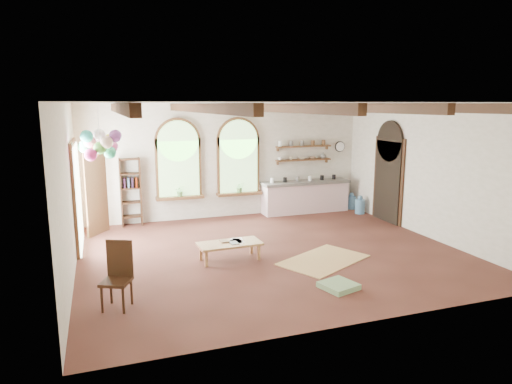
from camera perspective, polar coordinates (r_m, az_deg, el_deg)
name	(u,v)px	position (r m, az deg, el deg)	size (l,w,h in m)	color
floor	(272,252)	(10.03, 1.96, -7.52)	(8.00, 8.00, 0.00)	brown
ceiling_beams	(273,108)	(9.52, 2.08, 10.48)	(6.20, 6.80, 0.18)	#3C2413
window_left	(179,162)	(12.56, -9.66, 3.72)	(1.30, 0.28, 2.20)	brown
window_right	(238,160)	(12.95, -2.21, 4.08)	(1.30, 0.28, 2.20)	brown
left_doorway	(77,197)	(10.88, -21.48, -0.56)	(0.10, 1.90, 2.50)	brown
right_doorway	(388,182)	(12.90, 16.12, 1.24)	(0.10, 1.30, 2.40)	black
kitchen_counter	(305,196)	(13.64, 6.17, -0.55)	(2.68, 0.62, 0.94)	#F8D2D7
wall_shelf_lower	(303,160)	(13.63, 5.94, 4.02)	(1.70, 0.24, 0.04)	brown
wall_shelf_upper	(304,146)	(13.58, 5.98, 5.70)	(1.70, 0.24, 0.04)	brown
wall_clock	(340,147)	(14.22, 10.44, 5.61)	(0.32, 0.32, 0.04)	black
bookshelf	(131,192)	(12.43, -15.39, -0.01)	(0.53, 0.32, 1.80)	#3C2413
coffee_table	(230,245)	(9.46, -3.32, -6.59)	(1.33, 0.65, 0.37)	tan
side_chair	(117,289)	(7.65, -16.95, -11.55)	(0.56, 0.56, 1.07)	#3C2413
floor_mat	(323,260)	(9.62, 8.44, -8.40)	(1.83, 1.13, 0.02)	tan
floor_cushion	(339,286)	(8.27, 10.28, -11.45)	(0.56, 0.56, 0.10)	#799F6D
water_jug_a	(360,206)	(13.77, 12.87, -1.68)	(0.28, 0.28, 0.55)	#5287B0
water_jug_b	(351,202)	(14.32, 11.81, -1.21)	(0.27, 0.27, 0.51)	#5287B0
balloon_cluster	(100,144)	(10.09, -18.94, 5.66)	(0.89, 0.89, 1.16)	white
table_book	(220,241)	(9.51, -4.51, -6.17)	(0.17, 0.25, 0.02)	olive
tablet	(234,243)	(9.41, -2.78, -6.37)	(0.16, 0.24, 0.01)	black
potted_plant_left	(180,191)	(12.58, -9.47, 0.13)	(0.27, 0.23, 0.30)	#598C4C
potted_plant_right	(240,187)	(12.96, -2.05, 0.59)	(0.27, 0.23, 0.30)	#598C4C
shelf_cup_a	(280,158)	(13.32, 3.01, 4.21)	(0.12, 0.10, 0.10)	white
shelf_cup_b	(291,158)	(13.45, 4.40, 4.25)	(0.10, 0.10, 0.09)	beige
shelf_bowl_a	(302,158)	(13.60, 5.76, 4.21)	(0.22, 0.22, 0.05)	beige
shelf_bowl_b	(313,158)	(13.75, 7.08, 4.27)	(0.20, 0.20, 0.06)	#8C664C
shelf_vase	(323,155)	(13.90, 8.39, 4.58)	(0.18, 0.18, 0.19)	slate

